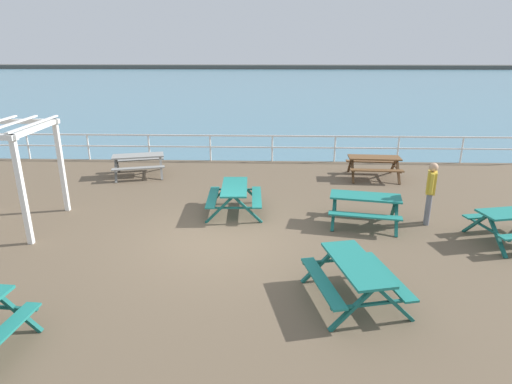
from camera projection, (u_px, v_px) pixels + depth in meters
The scene contains 10 objects.
ground_plane at pixel (219, 244), 10.30m from camera, with size 30.00×24.00×0.20m, color brown.
sea_band at pixel (263, 82), 60.22m from camera, with size 142.00×90.00×0.01m, color teal.
distant_shoreline at pixel (267, 69), 100.94m from camera, with size 142.00×6.00×1.80m, color #4C4C47.
seaward_railing at pixel (241, 143), 17.36m from camera, with size 23.07×0.07×1.08m.
picnic_table_mid_centre at pixel (235, 193), 11.87m from camera, with size 1.62×1.87×0.80m.
picnic_table_far_left at pixel (374, 162), 15.08m from camera, with size 1.87×1.62×0.80m.
picnic_table_far_right at pixel (138, 160), 15.35m from camera, with size 2.13×1.93×0.80m.
picnic_table_seaward at pixel (365, 202), 11.11m from camera, with size 2.05×1.82×0.80m.
picnic_table_corner at pixel (355, 272), 7.64m from camera, with size 1.87×2.09×0.80m.
visitor at pixel (431, 190), 10.97m from camera, with size 0.32×0.51×1.66m.
Camera 1 is at (1.23, -9.32, 4.39)m, focal length 29.76 mm.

